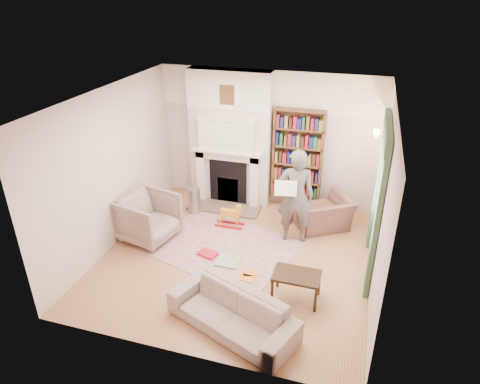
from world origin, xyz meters
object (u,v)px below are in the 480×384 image
(coffee_table, at_px, (296,286))
(rocking_horse, at_px, (230,215))
(bookcase, at_px, (298,155))
(man_reading, at_px, (296,197))
(armchair_reading, at_px, (322,212))
(armchair_left, at_px, (148,218))
(paraffin_heater, at_px, (194,201))
(sofa, at_px, (232,312))

(coffee_table, relative_size, rocking_horse, 1.26)
(bookcase, height_order, man_reading, bookcase)
(armchair_reading, bearing_deg, armchair_left, -9.00)
(coffee_table, height_order, paraffin_heater, paraffin_heater)
(coffee_table, xyz_separation_m, rocking_horse, (-1.60, 1.72, 0.02))
(man_reading, xyz_separation_m, rocking_horse, (-1.27, 0.10, -0.65))
(sofa, distance_m, paraffin_heater, 3.38)
(coffee_table, bearing_deg, armchair_reading, 87.55)
(armchair_reading, relative_size, armchair_left, 1.05)
(man_reading, bearing_deg, armchair_left, 5.41)
(man_reading, bearing_deg, armchair_reading, -137.01)
(sofa, bearing_deg, man_reading, 102.92)
(armchair_left, xyz_separation_m, sofa, (2.18, -1.76, -0.16))
(armchair_left, distance_m, paraffin_heater, 1.23)
(armchair_reading, relative_size, sofa, 0.54)
(coffee_table, bearing_deg, paraffin_heater, 140.97)
(bookcase, relative_size, rocking_horse, 3.33)
(armchair_reading, height_order, man_reading, man_reading)
(sofa, height_order, paraffin_heater, paraffin_heater)
(sofa, bearing_deg, rocking_horse, 130.76)
(sofa, relative_size, coffee_table, 2.64)
(bookcase, xyz_separation_m, paraffin_heater, (-1.94, -0.85, -0.90))
(man_reading, relative_size, coffee_table, 2.55)
(rocking_horse, bearing_deg, sofa, -72.70)
(sofa, height_order, rocking_horse, sofa)
(man_reading, height_order, rocking_horse, man_reading)
(armchair_reading, bearing_deg, sofa, 42.03)
(armchair_left, xyz_separation_m, paraffin_heater, (0.44, 1.14, -0.16))
(bookcase, relative_size, paraffin_heater, 3.36)
(paraffin_heater, bearing_deg, armchair_reading, 3.96)
(sofa, xyz_separation_m, paraffin_heater, (-1.74, 2.90, 0.01))
(man_reading, bearing_deg, coffee_table, 91.46)
(armchair_reading, distance_m, armchair_left, 3.30)
(coffee_table, bearing_deg, sofa, -130.19)
(armchair_reading, bearing_deg, coffee_table, 54.48)
(armchair_reading, height_order, sofa, armchair_reading)
(armchair_reading, relative_size, paraffin_heater, 1.81)
(coffee_table, distance_m, rocking_horse, 2.35)
(armchair_left, relative_size, coffee_table, 1.35)
(man_reading, height_order, paraffin_heater, man_reading)
(bookcase, relative_size, armchair_left, 1.96)
(paraffin_heater, xyz_separation_m, rocking_horse, (0.87, -0.32, -0.03))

